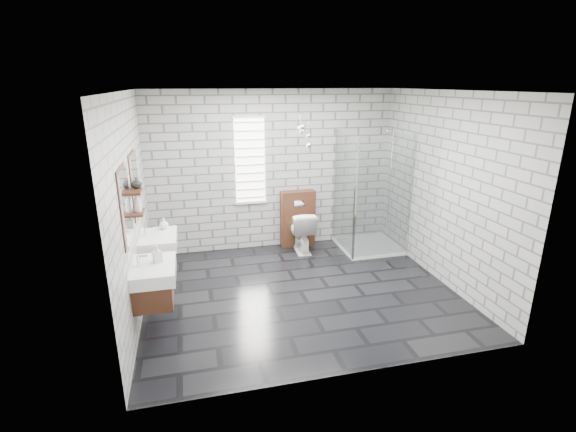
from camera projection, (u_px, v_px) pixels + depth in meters
name	position (u px, v px, depth m)	size (l,w,h in m)	color
floor	(300.00, 292.00, 5.86)	(4.20, 3.60, 0.02)	black
ceiling	(302.00, 90.00, 5.02)	(4.20, 3.60, 0.02)	white
wall_back	(273.00, 171.00, 7.12)	(4.20, 0.02, 2.70)	#A1A09B
wall_front	(354.00, 250.00, 3.77)	(4.20, 0.02, 2.70)	#A1A09B
wall_left	(131.00, 210.00, 4.97)	(0.02, 3.60, 2.70)	#A1A09B
wall_right	(444.00, 189.00, 5.91)	(0.02, 3.60, 2.70)	#A1A09B
vanity_left	(150.00, 272.00, 4.69)	(0.47, 0.70, 1.57)	#4A2716
vanity_right	(156.00, 242.00, 5.59)	(0.47, 0.70, 1.57)	#4A2716
shelf_lower	(138.00, 213.00, 4.95)	(0.14, 0.30, 0.03)	#4A2716
shelf_upper	(135.00, 191.00, 4.87)	(0.14, 0.30, 0.03)	#4A2716
window	(250.00, 161.00, 6.94)	(0.56, 0.05, 1.48)	white
cistern_panel	(298.00, 218.00, 7.37)	(0.60, 0.20, 1.00)	#4A2716
flush_plate	(299.00, 204.00, 7.18)	(0.18, 0.01, 0.12)	silver
shower_enclosure	(367.00, 223.00, 7.13)	(1.00, 1.00, 2.03)	white
pendant_cluster	(304.00, 132.00, 6.60)	(0.23, 0.24, 0.90)	silver
toilet	(301.00, 231.00, 7.18)	(0.40, 0.70, 0.71)	white
soap_bottle_a	(157.00, 254.00, 4.71)	(0.09, 0.09, 0.20)	#B2B2B2
soap_bottle_b	(164.00, 224.00, 5.77)	(0.12, 0.12, 0.16)	#B2B2B2
soap_bottle_c	(137.00, 203.00, 4.90)	(0.09, 0.09, 0.23)	#B2B2B2
vase	(136.00, 183.00, 4.94)	(0.12, 0.12, 0.13)	#B2B2B2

